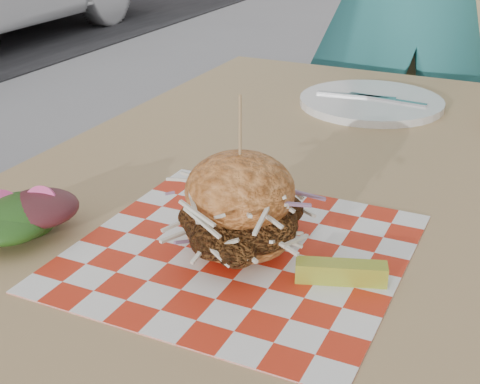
{
  "coord_description": "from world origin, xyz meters",
  "views": [
    {
      "loc": [
        0.62,
        -0.88,
        1.13
      ],
      "look_at": [
        0.33,
        -0.28,
        0.82
      ],
      "focal_mm": 50.0,
      "sensor_mm": 36.0,
      "label": 1
    }
  ],
  "objects": [
    {
      "name": "patio_table",
      "position": [
        0.32,
        -0.01,
        0.67
      ],
      "size": [
        0.8,
        1.2,
        0.75
      ],
      "color": "#A2815A",
      "rests_on": "ground"
    },
    {
      "name": "paper_liner",
      "position": [
        0.33,
        -0.28,
        0.75
      ],
      "size": [
        0.36,
        0.36,
        0.0
      ],
      "primitive_type": "cube",
      "color": "red",
      "rests_on": "patio_table"
    },
    {
      "name": "place_setting",
      "position": [
        0.32,
        0.33,
        0.76
      ],
      "size": [
        0.27,
        0.27,
        0.02
      ],
      "color": "white",
      "rests_on": "patio_table"
    },
    {
      "name": "pickle_spear",
      "position": [
        0.46,
        -0.29,
        0.76
      ],
      "size": [
        0.1,
        0.05,
        0.02
      ],
      "primitive_type": "cube",
      "rotation": [
        0.0,
        0.0,
        0.33
      ],
      "color": "#AAAF32",
      "rests_on": "paper_liner"
    },
    {
      "name": "patio_chair",
      "position": [
        0.32,
        0.89,
        0.55
      ],
      "size": [
        0.43,
        0.44,
        0.95
      ],
      "rotation": [
        0.0,
        0.0,
        -0.01
      ],
      "color": "#A2815A",
      "rests_on": "ground"
    },
    {
      "name": "side_salad",
      "position": [
        0.08,
        -0.35,
        0.76
      ],
      "size": [
        0.13,
        0.14,
        0.05
      ],
      "color": "#3F1419",
      "rests_on": "patio_table"
    },
    {
      "name": "sandwich",
      "position": [
        0.33,
        -0.28,
        0.8
      ],
      "size": [
        0.16,
        0.16,
        0.18
      ],
      "color": "#D37D3B",
      "rests_on": "paper_liner"
    }
  ]
}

